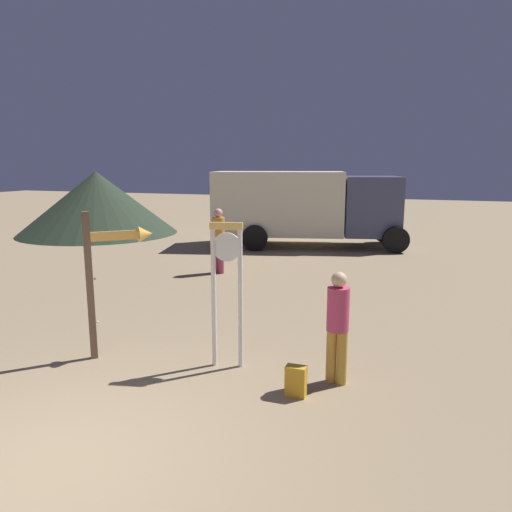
{
  "coord_description": "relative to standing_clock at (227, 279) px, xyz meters",
  "views": [
    {
      "loc": [
        3.43,
        -3.43,
        2.98
      ],
      "look_at": [
        0.29,
        5.35,
        1.2
      ],
      "focal_mm": 33.9,
      "sensor_mm": 36.0,
      "label": 1
    }
  ],
  "objects": [
    {
      "name": "ground_plane",
      "position": [
        -0.73,
        -2.86,
        -1.34
      ],
      "size": [
        80.0,
        80.0,
        0.0
      ],
      "primitive_type": "plane",
      "color": "#927C5B"
    },
    {
      "name": "person_distant",
      "position": [
        -2.68,
        5.71,
        -0.34
      ],
      "size": [
        0.34,
        0.34,
        1.79
      ],
      "color": "#B9425D",
      "rests_on": "ground_plane"
    },
    {
      "name": "person_near_clock",
      "position": [
        1.64,
        -0.04,
        -0.46
      ],
      "size": [
        0.3,
        0.3,
        1.57
      ],
      "color": "gold",
      "rests_on": "ground_plane"
    },
    {
      "name": "standing_clock",
      "position": [
        0.0,
        0.0,
        0.0
      ],
      "size": [
        0.48,
        0.19,
        2.16
      ],
      "color": "white",
      "rests_on": "ground_plane"
    },
    {
      "name": "box_truck_near",
      "position": [
        -1.59,
        10.87,
        0.19
      ],
      "size": [
        7.2,
        3.98,
        2.71
      ],
      "color": "beige",
      "rests_on": "ground_plane"
    },
    {
      "name": "dome_tent",
      "position": [
        -10.78,
        11.08,
        -0.0
      ],
      "size": [
        6.75,
        6.75,
        2.68
      ],
      "color": "#253222",
      "rests_on": "ground_plane"
    },
    {
      "name": "arrow_sign",
      "position": [
        -1.83,
        -0.2,
        0.16
      ],
      "size": [
        0.87,
        0.84,
        2.29
      ],
      "color": "brown",
      "rests_on": "ground_plane"
    },
    {
      "name": "backpack",
      "position": [
        1.21,
        -0.59,
        -1.14
      ],
      "size": [
        0.27,
        0.2,
        0.41
      ],
      "color": "gold",
      "rests_on": "ground_plane"
    }
  ]
}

